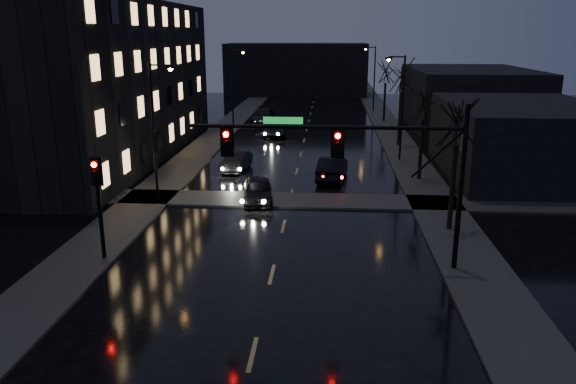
% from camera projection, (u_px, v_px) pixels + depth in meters
% --- Properties ---
extents(sidewalk_left, '(3.00, 140.00, 0.12)m').
position_uv_depth(sidewalk_left, '(207.00, 145.00, 49.67)').
color(sidewalk_left, '#2D2D2B').
rests_on(sidewalk_left, ground).
extents(sidewalk_right, '(3.00, 140.00, 0.12)m').
position_uv_depth(sidewalk_right, '(401.00, 147.00, 48.49)').
color(sidewalk_right, '#2D2D2B').
rests_on(sidewalk_right, ground).
extents(sidewalk_cross, '(40.00, 3.00, 0.12)m').
position_uv_depth(sidewalk_cross, '(289.00, 200.00, 33.25)').
color(sidewalk_cross, '#2D2D2B').
rests_on(sidewalk_cross, ground).
extents(apartment_block, '(12.00, 30.00, 12.00)m').
position_uv_depth(apartment_block, '(89.00, 81.00, 43.80)').
color(apartment_block, black).
rests_on(apartment_block, ground).
extents(commercial_right_near, '(10.00, 14.00, 5.00)m').
position_uv_depth(commercial_right_near, '(521.00, 140.00, 38.70)').
color(commercial_right_near, black).
rests_on(commercial_right_near, ground).
extents(commercial_right_far, '(12.00, 18.00, 6.00)m').
position_uv_depth(commercial_right_far, '(468.00, 97.00, 59.56)').
color(commercial_right_far, black).
rests_on(commercial_right_far, ground).
extents(far_block, '(22.00, 10.00, 8.00)m').
position_uv_depth(far_block, '(297.00, 69.00, 89.46)').
color(far_block, black).
rests_on(far_block, ground).
extents(signal_mast, '(11.11, 0.41, 7.00)m').
position_uv_depth(signal_mast, '(368.00, 156.00, 22.55)').
color(signal_mast, black).
rests_on(signal_mast, ground).
extents(signal_pole_left, '(0.35, 0.41, 4.53)m').
position_uv_depth(signal_pole_left, '(98.00, 194.00, 23.84)').
color(signal_pole_left, black).
rests_on(signal_pole_left, ground).
extents(tree_near, '(3.52, 3.52, 8.08)m').
position_uv_depth(tree_near, '(459.00, 107.00, 26.66)').
color(tree_near, black).
rests_on(tree_near, ground).
extents(tree_mid_a, '(3.30, 3.30, 7.58)m').
position_uv_depth(tree_mid_a, '(424.00, 94.00, 36.36)').
color(tree_mid_a, black).
rests_on(tree_mid_a, ground).
extents(tree_mid_b, '(3.74, 3.74, 8.59)m').
position_uv_depth(tree_mid_b, '(402.00, 69.00, 47.66)').
color(tree_mid_b, black).
rests_on(tree_mid_b, ground).
extents(tree_far, '(3.43, 3.43, 7.88)m').
position_uv_depth(tree_far, '(386.00, 66.00, 61.24)').
color(tree_far, black).
rests_on(tree_far, ground).
extents(streetlight_l_near, '(1.53, 0.28, 8.00)m').
position_uv_depth(streetlight_l_near, '(157.00, 121.00, 32.01)').
color(streetlight_l_near, black).
rests_on(streetlight_l_near, ground).
extents(streetlight_l_far, '(1.53, 0.28, 8.00)m').
position_uv_depth(streetlight_l_far, '(234.00, 81.00, 57.91)').
color(streetlight_l_far, black).
rests_on(streetlight_l_far, ground).
extents(streetlight_r_mid, '(1.53, 0.28, 8.00)m').
position_uv_depth(streetlight_r_mid, '(400.00, 99.00, 42.47)').
color(streetlight_r_mid, black).
rests_on(streetlight_r_mid, ground).
extents(streetlight_r_far, '(1.53, 0.28, 8.00)m').
position_uv_depth(streetlight_r_far, '(373.00, 73.00, 69.32)').
color(streetlight_r_far, black).
rests_on(streetlight_r_far, ground).
extents(oncoming_car_a, '(2.25, 4.39, 1.43)m').
position_uv_depth(oncoming_car_a, '(258.00, 190.00, 33.06)').
color(oncoming_car_a, black).
rests_on(oncoming_car_a, ground).
extents(oncoming_car_b, '(1.91, 4.23, 1.35)m').
position_uv_depth(oncoming_car_b, '(236.00, 161.00, 40.46)').
color(oncoming_car_b, black).
rests_on(oncoming_car_b, ground).
extents(oncoming_car_c, '(2.60, 4.81, 1.28)m').
position_uv_depth(oncoming_car_c, '(274.00, 130.00, 53.75)').
color(oncoming_car_c, black).
rests_on(oncoming_car_c, ground).
extents(oncoming_car_d, '(2.39, 5.61, 1.61)m').
position_uv_depth(oncoming_car_d, '(263.00, 116.00, 61.24)').
color(oncoming_car_d, black).
rests_on(oncoming_car_d, ground).
extents(lead_car, '(2.25, 4.94, 1.57)m').
position_uv_depth(lead_car, '(332.00, 168.00, 38.02)').
color(lead_car, black).
rests_on(lead_car, ground).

